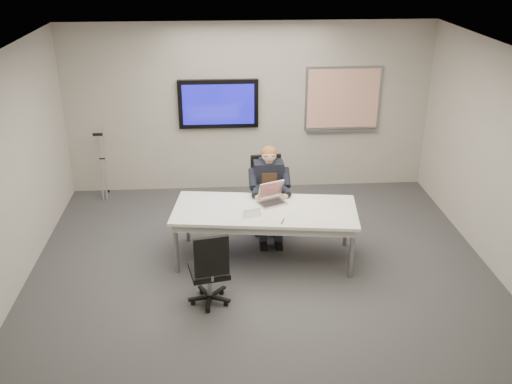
{
  "coord_description": "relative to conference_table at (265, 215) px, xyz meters",
  "views": [
    {
      "loc": [
        -0.51,
        -6.1,
        3.99
      ],
      "look_at": [
        -0.05,
        0.58,
        0.98
      ],
      "focal_mm": 40.0,
      "sensor_mm": 36.0,
      "label": 1
    }
  ],
  "objects": [
    {
      "name": "office_chair_far",
      "position": [
        0.11,
        0.83,
        -0.31
      ],
      "size": [
        0.57,
        0.57,
        1.11
      ],
      "rotation": [
        0.0,
        0.0,
        0.09
      ],
      "color": "black",
      "rests_on": "ground"
    },
    {
      "name": "seated_person",
      "position": [
        0.11,
        0.58,
        -0.11
      ],
      "size": [
        0.42,
        0.72,
        1.34
      ],
      "rotation": [
        0.0,
        0.0,
        0.03
      ],
      "color": "#1D2431",
      "rests_on": "office_chair_far"
    },
    {
      "name": "floor",
      "position": [
        -0.07,
        -0.57,
        -0.65
      ],
      "size": [
        6.0,
        6.0,
        0.02
      ],
      "primitive_type": "cube",
      "color": "#363638",
      "rests_on": "ground"
    },
    {
      "name": "crutch",
      "position": [
        -2.48,
        2.19,
        -0.06
      ],
      "size": [
        0.27,
        0.71,
        1.25
      ],
      "primitive_type": null,
      "rotation": [
        -0.27,
        0.0,
        -0.16
      ],
      "color": "#AAADB2",
      "rests_on": "ground"
    },
    {
      "name": "ceiling",
      "position": [
        -0.07,
        -0.57,
        2.15
      ],
      "size": [
        6.0,
        6.0,
        0.02
      ],
      "primitive_type": "cube",
      "color": "white",
      "rests_on": "wall_back"
    },
    {
      "name": "name_tent",
      "position": [
        -0.18,
        -0.19,
        0.13
      ],
      "size": [
        0.25,
        0.14,
        0.09
      ],
      "primitive_type": null,
      "rotation": [
        0.0,
        0.0,
        0.32
      ],
      "color": "white",
      "rests_on": "conference_table"
    },
    {
      "name": "laptop",
      "position": [
        0.1,
        0.22,
        0.15
      ],
      "size": [
        0.44,
        0.47,
        0.26
      ],
      "rotation": [
        0.0,
        0.0,
        0.43
      ],
      "color": "silver",
      "rests_on": "conference_table"
    },
    {
      "name": "conference_table",
      "position": [
        0.0,
        0.0,
        0.0
      ],
      "size": [
        2.49,
        1.29,
        0.74
      ],
      "rotation": [
        0.0,
        0.0,
        -0.13
      ],
      "color": "white",
      "rests_on": "ground"
    },
    {
      "name": "whiteboard",
      "position": [
        1.48,
        2.39,
        0.88
      ],
      "size": [
        1.25,
        0.08,
        1.1
      ],
      "color": "#919399",
      "rests_on": "wall_back"
    },
    {
      "name": "wall_left",
      "position": [
        -3.07,
        -0.57,
        0.75
      ],
      "size": [
        0.02,
        6.0,
        2.8
      ],
      "primitive_type": "cube",
      "color": "#A7A397",
      "rests_on": "ground"
    },
    {
      "name": "tv_display",
      "position": [
        -0.57,
        2.37,
        0.85
      ],
      "size": [
        1.3,
        0.09,
        0.8
      ],
      "color": "black",
      "rests_on": "wall_back"
    },
    {
      "name": "wall_back",
      "position": [
        -0.07,
        2.43,
        0.75
      ],
      "size": [
        6.0,
        0.02,
        2.8
      ],
      "primitive_type": "cube",
      "color": "#A7A397",
      "rests_on": "ground"
    },
    {
      "name": "office_chair_near",
      "position": [
        -0.73,
        -1.02,
        -0.35
      ],
      "size": [
        0.55,
        0.55,
        0.98
      ],
      "rotation": [
        0.0,
        0.0,
        3.34
      ],
      "color": "black",
      "rests_on": "ground"
    },
    {
      "name": "pen",
      "position": [
        0.19,
        -0.38,
        0.09
      ],
      "size": [
        0.07,
        0.15,
        0.01
      ],
      "primitive_type": "cylinder",
      "rotation": [
        0.0,
        1.57,
        1.19
      ],
      "color": "black",
      "rests_on": "conference_table"
    },
    {
      "name": "wall_front",
      "position": [
        -0.07,
        -3.57,
        0.75
      ],
      "size": [
        6.0,
        0.02,
        2.8
      ],
      "primitive_type": "cube",
      "color": "#A7A397",
      "rests_on": "ground"
    }
  ]
}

